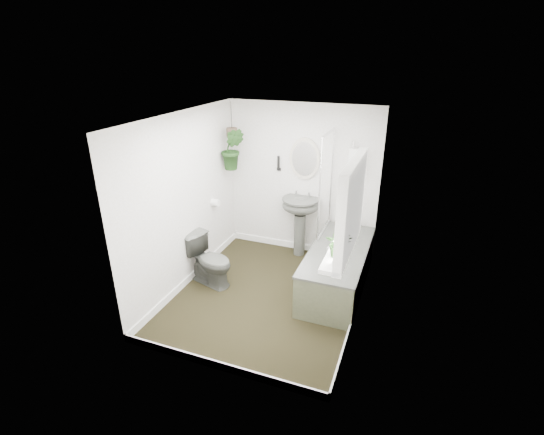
% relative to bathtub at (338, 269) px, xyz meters
% --- Properties ---
extents(floor, '(2.30, 2.80, 0.02)m').
position_rel_bathtub_xyz_m(floor, '(-0.80, -0.50, -0.30)').
color(floor, black).
rests_on(floor, ground).
extents(ceiling, '(2.30, 2.80, 0.02)m').
position_rel_bathtub_xyz_m(ceiling, '(-0.80, -0.50, 2.02)').
color(ceiling, white).
rests_on(ceiling, ground).
extents(wall_back, '(2.30, 0.02, 2.30)m').
position_rel_bathtub_xyz_m(wall_back, '(-0.80, 0.91, 0.86)').
color(wall_back, silver).
rests_on(wall_back, ground).
extents(wall_front, '(2.30, 0.02, 2.30)m').
position_rel_bathtub_xyz_m(wall_front, '(-0.80, -1.91, 0.86)').
color(wall_front, silver).
rests_on(wall_front, ground).
extents(wall_left, '(0.02, 2.80, 2.30)m').
position_rel_bathtub_xyz_m(wall_left, '(-1.96, -0.50, 0.86)').
color(wall_left, silver).
rests_on(wall_left, ground).
extents(wall_right, '(0.02, 2.80, 2.30)m').
position_rel_bathtub_xyz_m(wall_right, '(0.36, -0.50, 0.86)').
color(wall_right, silver).
rests_on(wall_right, ground).
extents(skirting, '(2.30, 2.80, 0.10)m').
position_rel_bathtub_xyz_m(skirting, '(-0.80, -0.50, -0.24)').
color(skirting, white).
rests_on(skirting, floor).
extents(bathtub, '(0.72, 1.72, 0.58)m').
position_rel_bathtub_xyz_m(bathtub, '(0.00, 0.00, 0.00)').
color(bathtub, '#464842').
rests_on(bathtub, floor).
extents(bath_screen, '(0.04, 0.72, 1.40)m').
position_rel_bathtub_xyz_m(bath_screen, '(-0.33, 0.49, 0.99)').
color(bath_screen, silver).
rests_on(bath_screen, bathtub).
extents(shower_box, '(0.20, 0.10, 0.35)m').
position_rel_bathtub_xyz_m(shower_box, '(0.00, 0.84, 1.26)').
color(shower_box, white).
rests_on(shower_box, wall_back).
extents(oval_mirror, '(0.46, 0.03, 0.62)m').
position_rel_bathtub_xyz_m(oval_mirror, '(-0.75, 0.87, 1.21)').
color(oval_mirror, beige).
rests_on(oval_mirror, wall_back).
extents(wall_sconce, '(0.04, 0.04, 0.22)m').
position_rel_bathtub_xyz_m(wall_sconce, '(-1.15, 0.86, 1.11)').
color(wall_sconce, black).
rests_on(wall_sconce, wall_back).
extents(toilet_roll_holder, '(0.11, 0.11, 0.11)m').
position_rel_bathtub_xyz_m(toilet_roll_holder, '(-1.90, 0.20, 0.61)').
color(toilet_roll_holder, white).
rests_on(toilet_roll_holder, wall_left).
extents(window_recess, '(0.08, 1.00, 0.90)m').
position_rel_bathtub_xyz_m(window_recess, '(0.29, -1.20, 1.36)').
color(window_recess, white).
rests_on(window_recess, wall_right).
extents(window_sill, '(0.18, 1.00, 0.04)m').
position_rel_bathtub_xyz_m(window_sill, '(0.22, -1.20, 0.94)').
color(window_sill, white).
rests_on(window_sill, wall_right).
extents(window_blinds, '(0.01, 0.86, 0.76)m').
position_rel_bathtub_xyz_m(window_blinds, '(0.24, -1.20, 1.36)').
color(window_blinds, white).
rests_on(window_blinds, wall_right).
extents(toilet, '(0.76, 0.56, 0.69)m').
position_rel_bathtub_xyz_m(toilet, '(-1.65, -0.48, 0.06)').
color(toilet, '#464842').
rests_on(toilet, floor).
extents(pedestal_sink, '(0.61, 0.54, 0.94)m').
position_rel_bathtub_xyz_m(pedestal_sink, '(-0.75, 0.73, 0.18)').
color(pedestal_sink, '#464842').
rests_on(pedestal_sink, floor).
extents(sill_plant, '(0.26, 0.24, 0.26)m').
position_rel_bathtub_xyz_m(sill_plant, '(0.24, -1.40, 1.09)').
color(sill_plant, black).
rests_on(sill_plant, window_sill).
extents(hanging_plant, '(0.40, 0.36, 0.62)m').
position_rel_bathtub_xyz_m(hanging_plant, '(-1.77, 0.58, 1.33)').
color(hanging_plant, black).
rests_on(hanging_plant, ceiling).
extents(soap_bottle, '(0.10, 0.10, 0.20)m').
position_rel_bathtub_xyz_m(soap_bottle, '(-0.06, -0.23, 0.39)').
color(soap_bottle, black).
rests_on(soap_bottle, bathtub).
extents(hanging_pot, '(0.16, 0.16, 0.12)m').
position_rel_bathtub_xyz_m(hanging_pot, '(-1.77, 0.58, 1.58)').
color(hanging_pot, '#4F3E30').
rests_on(hanging_pot, ceiling).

